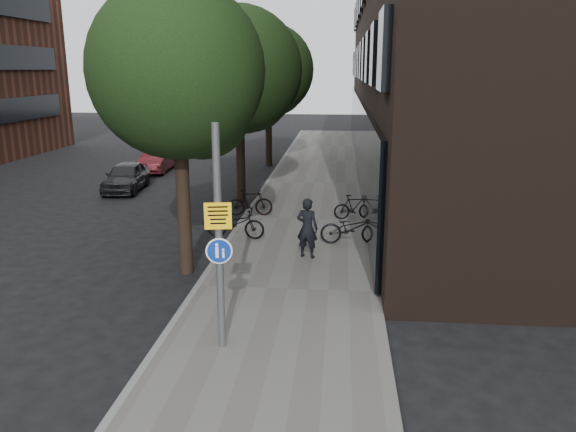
# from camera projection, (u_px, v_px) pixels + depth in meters

# --- Properties ---
(ground) EXTENTS (120.00, 120.00, 0.00)m
(ground) POSITION_uv_depth(u_px,v_px,m) (258.00, 360.00, 10.60)
(ground) COLOR black
(ground) RESTS_ON ground
(sidewalk) EXTENTS (4.50, 60.00, 0.12)m
(sidewalk) POSITION_uv_depth(u_px,v_px,m) (305.00, 220.00, 20.19)
(sidewalk) COLOR #5C5A55
(sidewalk) RESTS_ON ground
(curb_edge) EXTENTS (0.15, 60.00, 0.13)m
(curb_edge) POSITION_uv_depth(u_px,v_px,m) (243.00, 219.00, 20.40)
(curb_edge) COLOR slate
(curb_edge) RESTS_ON ground
(street_tree_near) EXTENTS (4.40, 4.40, 7.50)m
(street_tree_near) POSITION_uv_depth(u_px,v_px,m) (182.00, 78.00, 14.01)
(street_tree_near) COLOR black
(street_tree_near) RESTS_ON ground
(street_tree_mid) EXTENTS (5.00, 5.00, 7.80)m
(street_tree_mid) POSITION_uv_depth(u_px,v_px,m) (241.00, 75.00, 22.19)
(street_tree_mid) COLOR black
(street_tree_mid) RESTS_ON ground
(street_tree_far) EXTENTS (5.00, 5.00, 7.80)m
(street_tree_far) POSITION_uv_depth(u_px,v_px,m) (270.00, 73.00, 30.86)
(street_tree_far) COLOR black
(street_tree_far) RESTS_ON ground
(signpost) EXTENTS (0.49, 0.14, 4.31)m
(signpost) POSITION_uv_depth(u_px,v_px,m) (219.00, 239.00, 10.37)
(signpost) COLOR #595B5E
(signpost) RESTS_ON sidewalk
(pedestrian) EXTENTS (0.72, 0.58, 1.73)m
(pedestrian) POSITION_uv_depth(u_px,v_px,m) (307.00, 228.00, 15.86)
(pedestrian) COLOR black
(pedestrian) RESTS_ON sidewalk
(parked_bike_facade_near) EXTENTS (1.94, 0.77, 1.00)m
(parked_bike_facade_near) POSITION_uv_depth(u_px,v_px,m) (351.00, 228.00, 17.18)
(parked_bike_facade_near) COLOR black
(parked_bike_facade_near) RESTS_ON sidewalk
(parked_bike_facade_far) EXTENTS (1.54, 0.69, 0.89)m
(parked_bike_facade_far) POSITION_uv_depth(u_px,v_px,m) (354.00, 207.00, 20.03)
(parked_bike_facade_far) COLOR black
(parked_bike_facade_far) RESTS_ON sidewalk
(parked_bike_curb_near) EXTENTS (1.92, 0.80, 0.99)m
(parked_bike_curb_near) POSITION_uv_depth(u_px,v_px,m) (235.00, 223.00, 17.74)
(parked_bike_curb_near) COLOR black
(parked_bike_curb_near) RESTS_ON sidewalk
(parked_bike_curb_far) EXTENTS (1.71, 0.71, 0.99)m
(parked_bike_curb_far) POSITION_uv_depth(u_px,v_px,m) (250.00, 202.00, 20.51)
(parked_bike_curb_far) COLOR black
(parked_bike_curb_far) RESTS_ON sidewalk
(parked_car_near) EXTENTS (1.87, 3.91, 1.29)m
(parked_car_near) POSITION_uv_depth(u_px,v_px,m) (126.00, 177.00, 25.26)
(parked_car_near) COLOR black
(parked_car_near) RESTS_ON ground
(parked_car_mid) EXTENTS (1.48, 3.86, 1.26)m
(parked_car_mid) POSITION_uv_depth(u_px,v_px,m) (158.00, 160.00, 30.09)
(parked_car_mid) COLOR maroon
(parked_car_mid) RESTS_ON ground
(parked_car_far) EXTENTS (2.21, 4.49, 1.26)m
(parked_car_far) POSITION_uv_depth(u_px,v_px,m) (185.00, 138.00, 39.43)
(parked_car_far) COLOR #1B1C31
(parked_car_far) RESTS_ON ground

